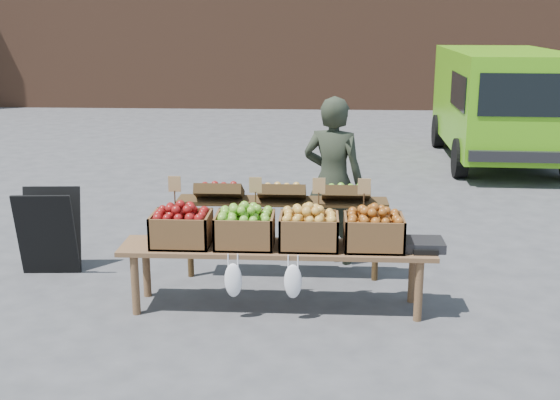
# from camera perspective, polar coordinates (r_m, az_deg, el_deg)

# --- Properties ---
(ground) EXTENTS (80.00, 80.00, 0.00)m
(ground) POSITION_cam_1_polar(r_m,az_deg,el_deg) (6.57, -2.76, -7.56)
(ground) COLOR #444547
(delivery_van) EXTENTS (2.11, 4.34, 1.92)m
(delivery_van) POSITION_cam_1_polar(r_m,az_deg,el_deg) (12.77, 17.47, 7.23)
(delivery_van) COLOR #55AA13
(delivery_van) RESTS_ON ground
(vendor) EXTENTS (0.72, 0.58, 1.72)m
(vendor) POSITION_cam_1_polar(r_m,az_deg,el_deg) (7.17, 4.33, 1.58)
(vendor) COLOR #262D20
(vendor) RESTS_ON ground
(chalkboard_sign) EXTENTS (0.59, 0.36, 0.86)m
(chalkboard_sign) POSITION_cam_1_polar(r_m,az_deg,el_deg) (7.29, -18.25, -2.44)
(chalkboard_sign) COLOR black
(chalkboard_sign) RESTS_ON ground
(back_table) EXTENTS (2.10, 0.44, 1.04)m
(back_table) POSITION_cam_1_polar(r_m,az_deg,el_deg) (6.75, 0.18, -2.23)
(back_table) COLOR #3A2814
(back_table) RESTS_ON ground
(display_bench) EXTENTS (2.70, 0.56, 0.57)m
(display_bench) POSITION_cam_1_polar(r_m,az_deg,el_deg) (6.14, -0.26, -6.30)
(display_bench) COLOR brown
(display_bench) RESTS_ON ground
(crate_golden_apples) EXTENTS (0.50, 0.40, 0.28)m
(crate_golden_apples) POSITION_cam_1_polar(r_m,az_deg,el_deg) (6.11, -8.02, -2.36)
(crate_golden_apples) COLOR #610909
(crate_golden_apples) RESTS_ON display_bench
(crate_russet_pears) EXTENTS (0.50, 0.40, 0.28)m
(crate_russet_pears) POSITION_cam_1_polar(r_m,az_deg,el_deg) (6.03, -2.88, -2.47)
(crate_russet_pears) COLOR #4A892A
(crate_russet_pears) RESTS_ON display_bench
(crate_red_apples) EXTENTS (0.50, 0.40, 0.28)m
(crate_red_apples) POSITION_cam_1_polar(r_m,az_deg,el_deg) (5.99, 2.36, -2.56)
(crate_red_apples) COLOR #B09628
(crate_red_apples) RESTS_ON display_bench
(crate_green_apples) EXTENTS (0.50, 0.40, 0.28)m
(crate_green_apples) POSITION_cam_1_polar(r_m,az_deg,el_deg) (6.01, 7.62, -2.62)
(crate_green_apples) COLOR #95481F
(crate_green_apples) RESTS_ON display_bench
(weighing_scale) EXTENTS (0.34, 0.30, 0.08)m
(weighing_scale) POSITION_cam_1_polar(r_m,az_deg,el_deg) (6.09, 11.58, -3.56)
(weighing_scale) COLOR black
(weighing_scale) RESTS_ON display_bench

